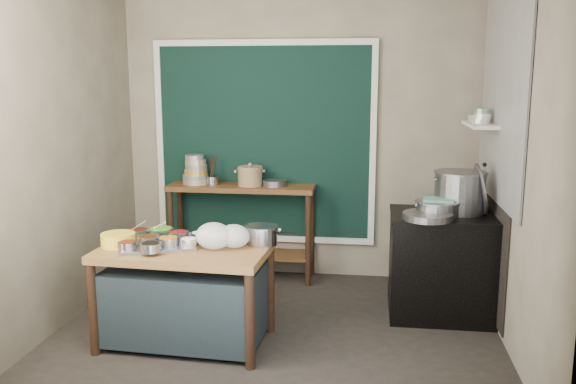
# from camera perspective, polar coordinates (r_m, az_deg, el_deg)

# --- Properties ---
(floor) EXTENTS (3.50, 3.00, 0.02)m
(floor) POSITION_cam_1_polar(r_m,az_deg,el_deg) (5.00, -1.07, -12.99)
(floor) COLOR #28231F
(floor) RESTS_ON ground
(back_wall) EXTENTS (3.50, 0.02, 2.80)m
(back_wall) POSITION_cam_1_polar(r_m,az_deg,el_deg) (6.10, 1.08, 5.07)
(back_wall) COLOR gray
(back_wall) RESTS_ON floor
(left_wall) EXTENTS (0.02, 3.00, 2.80)m
(left_wall) POSITION_cam_1_polar(r_m,az_deg,el_deg) (5.19, -20.74, 3.39)
(left_wall) COLOR gray
(left_wall) RESTS_ON floor
(right_wall) EXTENTS (0.02, 3.00, 2.80)m
(right_wall) POSITION_cam_1_polar(r_m,az_deg,el_deg) (4.68, 20.70, 2.66)
(right_wall) COLOR gray
(right_wall) RESTS_ON floor
(curtain_panel) EXTENTS (2.10, 0.02, 1.90)m
(curtain_panel) POSITION_cam_1_polar(r_m,az_deg,el_deg) (6.12, -2.23, 4.61)
(curtain_panel) COLOR black
(curtain_panel) RESTS_ON back_wall
(curtain_frame) EXTENTS (2.22, 0.03, 2.02)m
(curtain_frame) POSITION_cam_1_polar(r_m,az_deg,el_deg) (6.11, -2.25, 4.60)
(curtain_frame) COLOR beige
(curtain_frame) RESTS_ON back_wall
(tile_panel) EXTENTS (0.02, 1.70, 1.70)m
(tile_panel) POSITION_cam_1_polar(r_m,az_deg,el_deg) (5.18, 19.42, 8.46)
(tile_panel) COLOR #B2B2AA
(tile_panel) RESTS_ON right_wall
(soot_patch) EXTENTS (0.01, 1.30, 1.30)m
(soot_patch) POSITION_cam_1_polar(r_m,az_deg,el_deg) (5.43, 18.52, -3.70)
(soot_patch) COLOR black
(soot_patch) RESTS_ON right_wall
(wall_shelf) EXTENTS (0.22, 0.70, 0.03)m
(wall_shelf) POSITION_cam_1_polar(r_m,az_deg,el_deg) (5.46, 17.56, 6.03)
(wall_shelf) COLOR beige
(wall_shelf) RESTS_ON right_wall
(prep_table) EXTENTS (1.29, 0.79, 0.75)m
(prep_table) POSITION_cam_1_polar(r_m,az_deg,el_deg) (4.72, -9.59, -9.55)
(prep_table) COLOR brown
(prep_table) RESTS_ON floor
(back_counter) EXTENTS (1.45, 0.40, 0.95)m
(back_counter) POSITION_cam_1_polar(r_m,az_deg,el_deg) (6.13, -4.33, -3.72)
(back_counter) COLOR #563518
(back_counter) RESTS_ON floor
(stove_block) EXTENTS (0.90, 0.68, 0.85)m
(stove_block) POSITION_cam_1_polar(r_m,az_deg,el_deg) (5.35, 14.40, -6.76)
(stove_block) COLOR black
(stove_block) RESTS_ON floor
(stove_top) EXTENTS (0.92, 0.69, 0.03)m
(stove_top) POSITION_cam_1_polar(r_m,az_deg,el_deg) (5.24, 14.63, -2.15)
(stove_top) COLOR black
(stove_top) RESTS_ON stove_block
(condiment_tray) EXTENTS (0.65, 0.56, 0.02)m
(condiment_tray) POSITION_cam_1_polar(r_m,az_deg,el_deg) (4.67, -12.08, -4.89)
(condiment_tray) COLOR gray
(condiment_tray) RESTS_ON prep_table
(condiment_bowls) EXTENTS (0.64, 0.54, 0.08)m
(condiment_bowls) POSITION_cam_1_polar(r_m,az_deg,el_deg) (4.68, -11.85, -4.28)
(condiment_bowls) COLOR gray
(condiment_bowls) RESTS_ON condiment_tray
(yellow_basin) EXTENTS (0.29, 0.29, 0.10)m
(yellow_basin) POSITION_cam_1_polar(r_m,az_deg,el_deg) (4.75, -15.60, -4.32)
(yellow_basin) COLOR yellow
(yellow_basin) RESTS_ON prep_table
(saucepan) EXTENTS (0.28, 0.28, 0.14)m
(saucepan) POSITION_cam_1_polar(r_m,az_deg,el_deg) (4.63, -2.48, -4.02)
(saucepan) COLOR gray
(saucepan) RESTS_ON prep_table
(plastic_bag_a) EXTENTS (0.34, 0.32, 0.20)m
(plastic_bag_a) POSITION_cam_1_polar(r_m,az_deg,el_deg) (4.52, -6.97, -4.10)
(plastic_bag_a) COLOR white
(plastic_bag_a) RESTS_ON prep_table
(plastic_bag_b) EXTENTS (0.29, 0.26, 0.18)m
(plastic_bag_b) POSITION_cam_1_polar(r_m,az_deg,el_deg) (4.54, -5.10, -4.14)
(plastic_bag_b) COLOR white
(plastic_bag_b) RESTS_ON prep_table
(bowl_stack) EXTENTS (0.26, 0.26, 0.29)m
(bowl_stack) POSITION_cam_1_polar(r_m,az_deg,el_deg) (6.12, -8.63, 1.93)
(bowl_stack) COLOR tan
(bowl_stack) RESTS_ON back_counter
(utensil_cup) EXTENTS (0.19, 0.19, 0.09)m
(utensil_cup) POSITION_cam_1_polar(r_m,az_deg,el_deg) (6.08, -7.03, 1.09)
(utensil_cup) COLOR gray
(utensil_cup) RESTS_ON back_counter
(ceramic_crock) EXTENTS (0.31, 0.31, 0.17)m
(ceramic_crock) POSITION_cam_1_polar(r_m,az_deg,el_deg) (5.98, -3.57, 1.41)
(ceramic_crock) COLOR olive
(ceramic_crock) RESTS_ON back_counter
(wide_bowl) EXTENTS (0.31, 0.31, 0.06)m
(wide_bowl) POSITION_cam_1_polar(r_m,az_deg,el_deg) (5.95, -1.27, 0.84)
(wide_bowl) COLOR gray
(wide_bowl) RESTS_ON back_counter
(stock_pot) EXTENTS (0.57, 0.57, 0.35)m
(stock_pot) POSITION_cam_1_polar(r_m,az_deg,el_deg) (5.28, 15.76, -0.01)
(stock_pot) COLOR gray
(stock_pot) RESTS_ON stove_top
(pot_lid) EXTENTS (0.11, 0.43, 0.43)m
(pot_lid) POSITION_cam_1_polar(r_m,az_deg,el_deg) (5.28, 17.58, 0.30)
(pot_lid) COLOR gray
(pot_lid) RESTS_ON stove_top
(steamer) EXTENTS (0.49, 0.49, 0.12)m
(steamer) POSITION_cam_1_polar(r_m,az_deg,el_deg) (5.14, 13.82, -1.47)
(steamer) COLOR gray
(steamer) RESTS_ON stove_top
(green_cloth) EXTENTS (0.26, 0.20, 0.02)m
(green_cloth) POSITION_cam_1_polar(r_m,az_deg,el_deg) (5.13, 13.86, -0.71)
(green_cloth) COLOR #579674
(green_cloth) RESTS_ON steamer
(shallow_pan) EXTENTS (0.53, 0.53, 0.05)m
(shallow_pan) POSITION_cam_1_polar(r_m,az_deg,el_deg) (4.99, 12.94, -2.22)
(shallow_pan) COLOR gray
(shallow_pan) RESTS_ON stove_top
(shelf_bowl_stack) EXTENTS (0.15, 0.15, 0.12)m
(shelf_bowl_stack) POSITION_cam_1_polar(r_m,az_deg,el_deg) (5.41, 17.69, 6.75)
(shelf_bowl_stack) COLOR silver
(shelf_bowl_stack) RESTS_ON wall_shelf
(shelf_bowl_green) EXTENTS (0.17, 0.17, 0.05)m
(shelf_bowl_green) POSITION_cam_1_polar(r_m,az_deg,el_deg) (5.66, 17.25, 6.62)
(shelf_bowl_green) COLOR gray
(shelf_bowl_green) RESTS_ON wall_shelf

